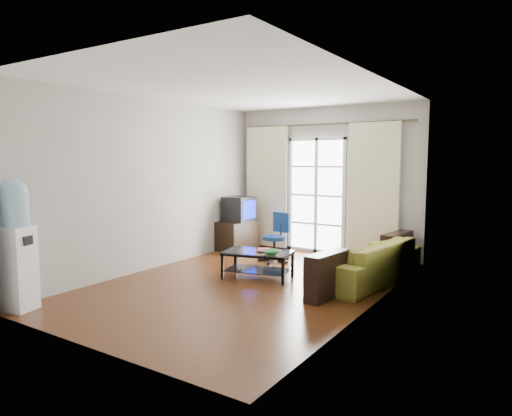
{
  "coord_description": "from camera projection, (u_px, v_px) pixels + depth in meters",
  "views": [
    {
      "loc": [
        3.53,
        -5.18,
        1.76
      ],
      "look_at": [
        -0.07,
        0.35,
        1.04
      ],
      "focal_mm": 32.0,
      "sensor_mm": 36.0,
      "label": 1
    }
  ],
  "objects": [
    {
      "name": "floor",
      "position": [
        247.0,
        284.0,
        6.42
      ],
      "size": [
        5.2,
        5.2,
        0.0
      ],
      "primitive_type": "plane",
      "color": "#542C14",
      "rests_on": "ground"
    },
    {
      "name": "ceiling",
      "position": [
        246.0,
        88.0,
        6.13
      ],
      "size": [
        5.2,
        5.2,
        0.0
      ],
      "primitive_type": "plane",
      "rotation": [
        3.14,
        0.0,
        0.0
      ],
      "color": "white",
      "rests_on": "wall_back"
    },
    {
      "name": "wall_back",
      "position": [
        325.0,
        181.0,
        8.44
      ],
      "size": [
        3.6,
        0.02,
        2.7
      ],
      "primitive_type": "cube",
      "color": "#B1AFA9",
      "rests_on": "floor"
    },
    {
      "name": "wall_front",
      "position": [
        84.0,
        204.0,
        4.11
      ],
      "size": [
        3.6,
        0.02,
        2.7
      ],
      "primitive_type": "cube",
      "color": "#B1AFA9",
      "rests_on": "floor"
    },
    {
      "name": "wall_left",
      "position": [
        153.0,
        184.0,
        7.25
      ],
      "size": [
        0.02,
        5.2,
        2.7
      ],
      "primitive_type": "cube",
      "color": "#B1AFA9",
      "rests_on": "floor"
    },
    {
      "name": "wall_right",
      "position": [
        374.0,
        194.0,
        5.3
      ],
      "size": [
        0.02,
        5.2,
        2.7
      ],
      "primitive_type": "cube",
      "color": "#B1AFA9",
      "rests_on": "floor"
    },
    {
      "name": "french_door",
      "position": [
        316.0,
        195.0,
        8.51
      ],
      "size": [
        1.16,
        0.06,
        2.15
      ],
      "color": "white",
      "rests_on": "wall_back"
    },
    {
      "name": "curtain_rod",
      "position": [
        324.0,
        124.0,
        8.25
      ],
      "size": [
        3.3,
        0.04,
        0.04
      ],
      "primitive_type": "cylinder",
      "rotation": [
        0.0,
        1.57,
        0.0
      ],
      "color": "#4C3F2D",
      "rests_on": "wall_back"
    },
    {
      "name": "curtain_left",
      "position": [
        267.0,
        187.0,
        9.01
      ],
      "size": [
        0.9,
        0.07,
        2.35
      ],
      "primitive_type": "cube",
      "color": "beige",
      "rests_on": "curtain_rod"
    },
    {
      "name": "curtain_right",
      "position": [
        373.0,
        191.0,
        7.84
      ],
      "size": [
        0.9,
        0.07,
        2.35
      ],
      "primitive_type": "cube",
      "color": "beige",
      "rests_on": "curtain_rod"
    },
    {
      "name": "radiator",
      "position": [
        364.0,
        240.0,
        8.04
      ],
      "size": [
        0.64,
        0.12,
        0.64
      ],
      "primitive_type": "cube",
      "color": "gray",
      "rests_on": "floor"
    },
    {
      "name": "sofa",
      "position": [
        366.0,
        261.0,
        6.53
      ],
      "size": [
        2.25,
        1.36,
        0.59
      ],
      "primitive_type": "imported",
      "rotation": [
        0.0,
        0.0,
        -1.71
      ],
      "color": "brown",
      "rests_on": "floor"
    },
    {
      "name": "coffee_table",
      "position": [
        258.0,
        261.0,
        6.73
      ],
      "size": [
        1.09,
        0.77,
        0.4
      ],
      "rotation": [
        0.0,
        0.0,
        0.23
      ],
      "color": "silver",
      "rests_on": "floor"
    },
    {
      "name": "bowl",
      "position": [
        271.0,
        252.0,
        6.5
      ],
      "size": [
        0.43,
        0.43,
        0.06
      ],
      "primitive_type": "imported",
      "rotation": [
        0.0,
        0.0,
        -0.41
      ],
      "color": "#379956",
      "rests_on": "coffee_table"
    },
    {
      "name": "book",
      "position": [
        258.0,
        250.0,
        6.78
      ],
      "size": [
        0.37,
        0.39,
        0.02
      ],
      "primitive_type": "imported",
      "rotation": [
        0.0,
        0.0,
        0.46
      ],
      "color": "#B73D16",
      "rests_on": "coffee_table"
    },
    {
      "name": "remote",
      "position": [
        263.0,
        252.0,
        6.61
      ],
      "size": [
        0.16,
        0.1,
        0.02
      ],
      "primitive_type": "cube",
      "rotation": [
        0.0,
        0.0,
        0.44
      ],
      "color": "black",
      "rests_on": "coffee_table"
    },
    {
      "name": "tv_stand",
      "position": [
        237.0,
        236.0,
        8.8
      ],
      "size": [
        0.59,
        0.81,
        0.56
      ],
      "primitive_type": "cube",
      "rotation": [
        0.0,
        0.0,
        -0.1
      ],
      "color": "black",
      "rests_on": "floor"
    },
    {
      "name": "crt_tv",
      "position": [
        238.0,
        209.0,
        8.77
      ],
      "size": [
        0.53,
        0.52,
        0.47
      ],
      "rotation": [
        0.0,
        0.0,
        -0.02
      ],
      "color": "black",
      "rests_on": "tv_stand"
    },
    {
      "name": "task_chair",
      "position": [
        275.0,
        247.0,
        7.81
      ],
      "size": [
        0.65,
        0.65,
        0.84
      ],
      "rotation": [
        0.0,
        0.0,
        -0.14
      ],
      "color": "black",
      "rests_on": "floor"
    },
    {
      "name": "water_cooler",
      "position": [
        17.0,
        242.0,
        5.25
      ],
      "size": [
        0.38,
        0.38,
        1.53
      ],
      "rotation": [
        0.0,
        0.0,
        0.24
      ],
      "color": "white",
      "rests_on": "floor"
    }
  ]
}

